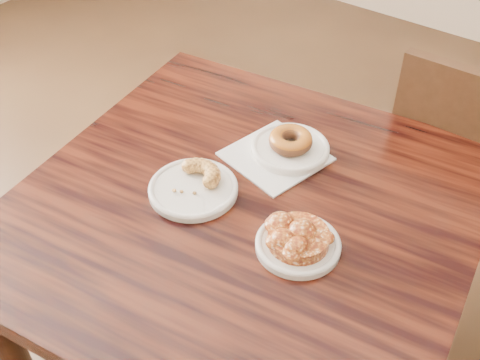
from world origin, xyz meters
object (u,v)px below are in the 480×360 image
Objects in this scene: glazed_donut at (291,140)px; cruller_fragment at (193,181)px; cafe_table at (244,321)px; apple_fritter at (299,236)px.

glazed_donut is 0.23m from cruller_fragment.
glazed_donut is (-0.01, 0.18, 0.41)m from cafe_table.
apple_fritter is (0.14, -0.03, 0.40)m from cafe_table.
apple_fritter is at bearing -1.05° from cruller_fragment.
cafe_table is 9.26× the size of glazed_donut.
apple_fritter is 0.24m from cruller_fragment.
apple_fritter is 1.37× the size of cruller_fragment.
glazed_donut is at bearing 87.50° from cafe_table.
cafe_table is at bearing 166.06° from apple_fritter.
glazed_donut is 0.61× the size of apple_fritter.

